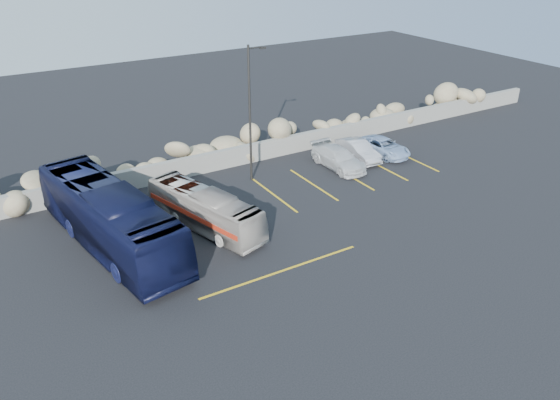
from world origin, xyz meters
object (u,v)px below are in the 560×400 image
vintage_bus (205,209)px  tour_coach (110,218)px  car_b (358,150)px  car_d (384,147)px  lamppost (251,111)px  car_c (338,158)px

vintage_bus → tour_coach: tour_coach is taller
tour_coach → car_b: tour_coach is taller
tour_coach → car_d: tour_coach is taller
lamppost → tour_coach: bearing=-160.5°
tour_coach → car_b: size_ratio=2.96×
lamppost → car_c: (5.55, -1.17, -3.67)m
lamppost → car_b: size_ratio=2.15×
car_b → car_d: 1.98m
lamppost → car_d: bearing=-5.9°
tour_coach → lamppost: bearing=9.9°
tour_coach → car_b: 17.04m
vintage_bus → car_d: (14.25, 2.94, -0.48)m
car_d → vintage_bus: bearing=-172.2°
lamppost → vintage_bus: 7.01m
car_b → car_c: (-1.93, -0.45, 0.01)m
lamppost → vintage_bus: size_ratio=1.09×
tour_coach → car_b: (16.82, 2.59, -0.92)m
vintage_bus → car_b: size_ratio=1.97×
car_d → tour_coach: bearing=-176.8°
lamppost → tour_coach: lamppost is taller
lamppost → car_b: lamppost is taller
car_b → car_c: 1.98m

